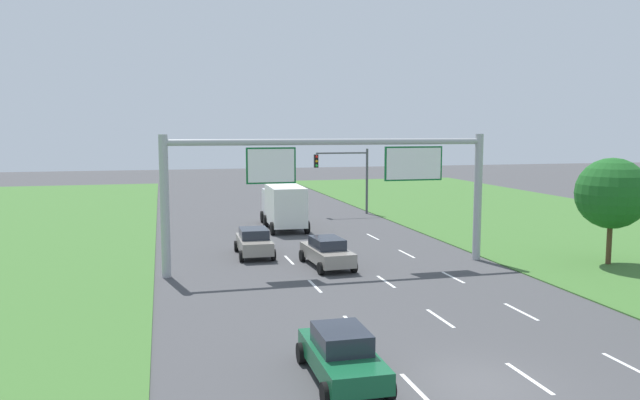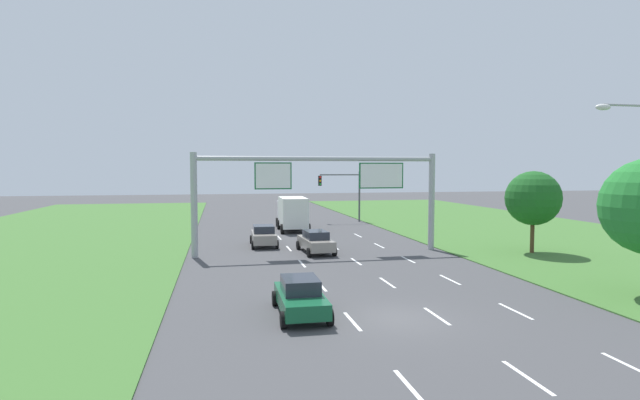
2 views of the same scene
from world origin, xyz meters
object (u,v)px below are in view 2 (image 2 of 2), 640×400
Objects in this scene: car_mid_lane at (316,241)px; car_lead_silver at (300,296)px; traffic_light_mast at (343,187)px; street_lamp at (640,190)px; box_truck at (292,212)px; sign_gantry at (322,184)px; roadside_tree_mid at (533,198)px; car_near_red at (264,235)px.

car_lead_silver is at bearing -106.73° from car_mid_lane.
traffic_light_mast is at bearing 73.75° from car_lead_silver.
car_lead_silver is 14.03m from street_lamp.
street_lamp is at bearing -71.56° from box_truck.
sign_gantry is 2.99× the size of roadside_tree_mid.
box_truck is 0.41× the size of sign_gantry.
traffic_light_mast is (6.36, 19.67, -1.01)m from sign_gantry.
street_lamp is at bearing -12.49° from car_lead_silver.
car_lead_silver is 0.25× the size of sign_gantry.
car_mid_lane is (3.45, 14.58, 0.04)m from car_lead_silver.
street_lamp is 1.48× the size of roadside_tree_mid.
roadside_tree_mid is (5.19, 14.29, -1.22)m from street_lamp.
roadside_tree_mid is (18.08, -7.13, 3.06)m from car_near_red.
street_lamp reaches higher than car_lead_silver.
sign_gantry is at bearing 117.90° from street_lamp.
street_lamp is at bearing -109.97° from roadside_tree_mid.
street_lamp is (12.88, -21.42, 4.27)m from car_near_red.
street_lamp reaches higher than roadside_tree_mid.
car_near_red is at bearing 90.13° from car_lead_silver.
traffic_light_mast reaches higher than car_lead_silver.
box_truck is 13.92m from sign_gantry.
box_truck is at bearing 131.30° from roadside_tree_mid.
roadside_tree_mid is (14.34, -2.98, -1.01)m from sign_gantry.
car_mid_lane is 0.53× the size of street_lamp.
car_lead_silver is 35.58m from traffic_light_mast.
car_near_red is 10.09m from box_truck.
roadside_tree_mid is at bearing -70.60° from traffic_light_mast.
street_lamp reaches higher than traffic_light_mast.
traffic_light_mast is 24.02m from roadside_tree_mid.
car_near_red is 18.42m from car_lead_silver.
box_truck is at bearing 90.81° from sign_gantry.
street_lamp reaches higher than box_truck.
street_lamp is (9.14, -17.27, 0.20)m from sign_gantry.
car_mid_lane reaches higher than car_lead_silver.
sign_gantry is at bearing -107.91° from traffic_light_mast.
roadside_tree_mid is at bearing -16.03° from car_mid_lane.
sign_gantry is 2.03× the size of street_lamp.
box_truck is at bearing 85.59° from car_mid_lane.
car_lead_silver is at bearing -105.16° from sign_gantry.
box_truck is 22.12m from roadside_tree_mid.
car_near_red is at bearing -123.05° from traffic_light_mast.
car_near_red is 18.76m from traffic_light_mast.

